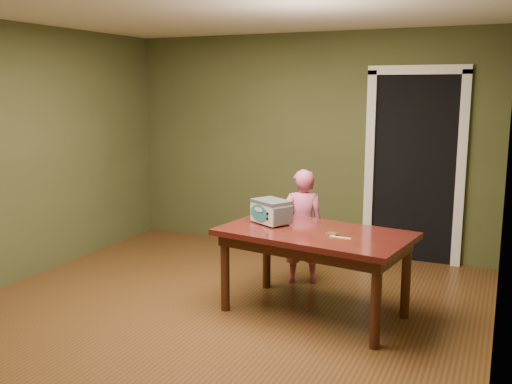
% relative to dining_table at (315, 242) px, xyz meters
% --- Properties ---
extents(floor, '(5.00, 5.00, 0.00)m').
position_rel_dining_table_xyz_m(floor, '(-0.79, -0.51, -0.65)').
color(floor, brown).
rests_on(floor, ground).
extents(room_shell, '(4.52, 5.02, 2.61)m').
position_rel_dining_table_xyz_m(room_shell, '(-0.79, -0.51, 1.06)').
color(room_shell, '#484C29').
rests_on(room_shell, ground).
extents(doorway, '(1.10, 0.66, 2.25)m').
position_rel_dining_table_xyz_m(doorway, '(0.51, 2.27, 0.41)').
color(doorway, black).
rests_on(doorway, ground).
extents(dining_table, '(1.72, 1.13, 0.75)m').
position_rel_dining_table_xyz_m(dining_table, '(0.00, 0.00, 0.00)').
color(dining_table, '#3B120D').
rests_on(dining_table, floor).
extents(toy_oven, '(0.41, 0.37, 0.22)m').
position_rel_dining_table_xyz_m(toy_oven, '(-0.45, 0.10, 0.22)').
color(toy_oven, '#4C4F54').
rests_on(toy_oven, dining_table).
extents(baking_pan, '(0.10, 0.10, 0.02)m').
position_rel_dining_table_xyz_m(baking_pan, '(0.17, -0.08, 0.11)').
color(baking_pan, silver).
rests_on(baking_pan, dining_table).
extents(spatula, '(0.18, 0.03, 0.01)m').
position_rel_dining_table_xyz_m(spatula, '(0.26, -0.14, 0.10)').
color(spatula, '#F3DB69').
rests_on(spatula, dining_table).
extents(child, '(0.50, 0.43, 1.17)m').
position_rel_dining_table_xyz_m(child, '(-0.38, 0.75, -0.07)').
color(child, '#D85982').
rests_on(child, floor).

